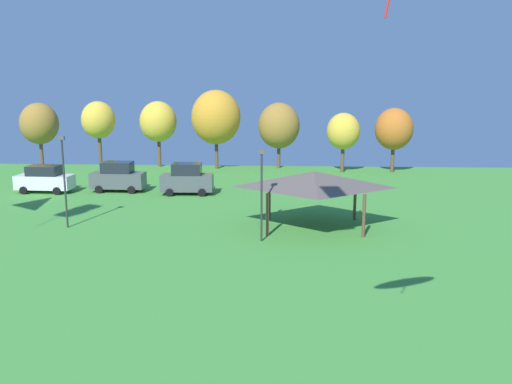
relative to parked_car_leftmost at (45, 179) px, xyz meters
The scene contains 13 objects.
parked_car_leftmost is the anchor object (origin of this frame).
parked_car_second_from_left 6.00m from the parked_car_leftmost, ahead, with size 4.45×2.01×2.51m.
parked_car_third_from_left 11.92m from the parked_car_leftmost, ahead, with size 4.26×2.08×2.56m.
park_pavilion 23.90m from the parked_car_leftmost, 24.57° to the right, with size 7.36×5.31×3.60m.
light_post_0 22.73m from the parked_car_leftmost, 35.17° to the right, with size 0.36×0.20×5.31m.
light_post_1 12.50m from the parked_car_leftmost, 60.10° to the right, with size 0.36×0.20×5.79m.
treeline_tree_0 15.90m from the parked_car_leftmost, 114.91° to the left, with size 4.04×4.04×6.81m.
treeline_tree_1 12.43m from the parked_car_leftmost, 86.26° to the left, with size 3.43×3.43×7.07m.
treeline_tree_2 16.03m from the parked_car_leftmost, 65.88° to the left, with size 3.91×3.91×6.99m.
treeline_tree_3 18.75m from the parked_car_leftmost, 45.83° to the left, with size 5.10×5.10×8.20m.
treeline_tree_4 24.02m from the parked_car_leftmost, 35.97° to the left, with size 4.35×4.35×6.88m.
treeline_tree_5 28.36m from the parked_car_leftmost, 24.17° to the left, with size 3.32×3.32×5.98m.
treeline_tree_6 33.08m from the parked_car_leftmost, 20.85° to the left, with size 3.79×3.79×6.47m.
Camera 1 is at (2.39, 1.61, 9.09)m, focal length 38.00 mm.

